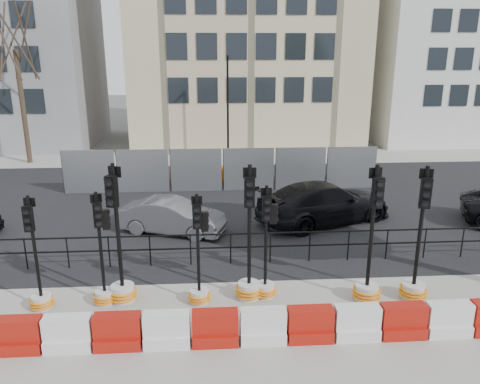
{
  "coord_description": "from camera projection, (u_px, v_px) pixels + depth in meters",
  "views": [
    {
      "loc": [
        -0.57,
        -11.74,
        6.18
      ],
      "look_at": [
        0.4,
        3.0,
        1.74
      ],
      "focal_mm": 35.0,
      "sensor_mm": 36.0,
      "label": 1
    }
  ],
  "objects": [
    {
      "name": "sidewalk_near",
      "position": [
        240.0,
        348.0,
        10.17
      ],
      "size": [
        40.0,
        6.0,
        0.02
      ],
      "primitive_type": "cube",
      "color": "gray",
      "rests_on": "ground"
    },
    {
      "name": "traffic_signal_f",
      "position": [
        266.0,
        272.0,
        12.09
      ],
      "size": [
        0.6,
        0.6,
        3.04
      ],
      "rotation": [
        0.0,
        0.0,
        -0.03
      ],
      "color": "silver",
      "rests_on": "ground"
    },
    {
      "name": "building_cream",
      "position": [
        245.0,
        8.0,
        31.58
      ],
      "size": [
        15.0,
        10.06,
        18.0
      ],
      "color": "beige",
      "rests_on": "ground"
    },
    {
      "name": "lamp_post_far",
      "position": [
        228.0,
        106.0,
        26.45
      ],
      "size": [
        0.12,
        0.56,
        6.0
      ],
      "color": "black",
      "rests_on": "ground"
    },
    {
      "name": "ground",
      "position": [
        233.0,
        283.0,
        13.04
      ],
      "size": [
        120.0,
        120.0,
        0.0
      ],
      "primitive_type": "plane",
      "color": "#51514C",
      "rests_on": "ground"
    },
    {
      "name": "traffic_signal_b",
      "position": [
        104.0,
        278.0,
        11.77
      ],
      "size": [
        0.59,
        0.59,
        2.98
      ],
      "rotation": [
        0.0,
        0.0,
        0.29
      ],
      "color": "silver",
      "rests_on": "ground"
    },
    {
      "name": "car_b",
      "position": [
        172.0,
        216.0,
        16.47
      ],
      "size": [
        3.58,
        4.52,
        1.23
      ],
      "primitive_type": "imported",
      "rotation": [
        0.0,
        0.0,
        1.24
      ],
      "color": "#56565C",
      "rests_on": "ground"
    },
    {
      "name": "car_c",
      "position": [
        324.0,
        203.0,
        17.49
      ],
      "size": [
        5.84,
        6.79,
        1.54
      ],
      "primitive_type": "imported",
      "rotation": [
        0.0,
        0.0,
        1.96
      ],
      "color": "black",
      "rests_on": "ground"
    },
    {
      "name": "traffic_signal_a",
      "position": [
        40.0,
        287.0,
        11.55
      ],
      "size": [
        0.58,
        0.58,
        2.97
      ],
      "rotation": [
        0.0,
        0.0,
        -0.06
      ],
      "color": "silver",
      "rests_on": "ground"
    },
    {
      "name": "road",
      "position": [
        224.0,
        204.0,
        19.72
      ],
      "size": [
        40.0,
        14.0,
        0.03
      ],
      "primitive_type": "cube",
      "color": "black",
      "rests_on": "ground"
    },
    {
      "name": "tree_bare_far",
      "position": [
        14.0,
        43.0,
        25.23
      ],
      "size": [
        2.0,
        2.0,
        9.0
      ],
      "color": "#473828",
      "rests_on": "ground"
    },
    {
      "name": "traffic_signal_e",
      "position": [
        249.0,
        272.0,
        12.02
      ],
      "size": [
        0.71,
        0.71,
        3.58
      ],
      "rotation": [
        0.0,
        0.0,
        -0.09
      ],
      "color": "silver",
      "rests_on": "ground"
    },
    {
      "name": "traffic_signal_d",
      "position": [
        199.0,
        278.0,
        11.8
      ],
      "size": [
        0.58,
        0.58,
        2.92
      ],
      "rotation": [
        0.0,
        0.0,
        -0.01
      ],
      "color": "silver",
      "rests_on": "ground"
    },
    {
      "name": "building_white",
      "position": [
        458.0,
        25.0,
        32.81
      ],
      "size": [
        12.0,
        9.06,
        16.0
      ],
      "color": "silver",
      "rests_on": "ground"
    },
    {
      "name": "kerb_railing",
      "position": [
        231.0,
        243.0,
        13.98
      ],
      "size": [
        18.0,
        0.04,
        1.0
      ],
      "color": "black",
      "rests_on": "ground"
    },
    {
      "name": "building_grey",
      "position": [
        6.0,
        39.0,
        31.14
      ],
      "size": [
        11.0,
        9.06,
        14.0
      ],
      "color": "gray",
      "rests_on": "ground"
    },
    {
      "name": "barrier_row",
      "position": [
        239.0,
        328.0,
        10.25
      ],
      "size": [
        14.65,
        0.5,
        0.8
      ],
      "color": "#B1110E",
      "rests_on": "ground"
    },
    {
      "name": "traffic_signal_c",
      "position": [
        121.0,
        274.0,
        11.87
      ],
      "size": [
        0.72,
        0.72,
        3.66
      ],
      "rotation": [
        0.0,
        0.0,
        -0.35
      ],
      "color": "silver",
      "rests_on": "ground"
    },
    {
      "name": "sidewalk_far",
      "position": [
        219.0,
        158.0,
        28.32
      ],
      "size": [
        40.0,
        4.0,
        0.02
      ],
      "primitive_type": "cube",
      "color": "gray",
      "rests_on": "ground"
    },
    {
      "name": "traffic_signal_h",
      "position": [
        415.0,
        273.0,
        11.98
      ],
      "size": [
        0.7,
        0.7,
        3.57
      ],
      "rotation": [
        0.0,
        0.0,
        -0.28
      ],
      "color": "silver",
      "rests_on": "ground"
    },
    {
      "name": "traffic_signal_g",
      "position": [
        368.0,
        274.0,
        11.91
      ],
      "size": [
        0.71,
        0.71,
        3.61
      ],
      "rotation": [
        0.0,
        0.0,
        0.11
      ],
      "color": "silver",
      "rests_on": "ground"
    },
    {
      "name": "heras_fencing",
      "position": [
        234.0,
        172.0,
        22.31
      ],
      "size": [
        14.33,
        1.72,
        2.0
      ],
      "color": "gray",
      "rests_on": "ground"
    }
  ]
}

